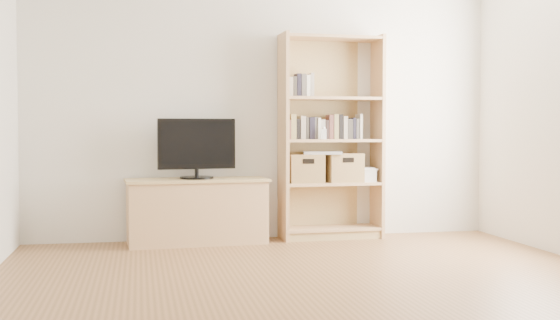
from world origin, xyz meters
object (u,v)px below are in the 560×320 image
object	(u,v)px
bookshelf	(331,137)
basket_right	(343,167)
baby_monitor	(324,134)
television	(197,148)
tv_stand	(197,212)
laptop	(322,153)
basket_left	(305,168)

from	to	relation	value
bookshelf	basket_right	xyz separation A→B (m)	(0.12, -0.00, -0.30)
baby_monitor	television	bearing A→B (deg)	-175.68
tv_stand	laptop	bearing A→B (deg)	-2.27
laptop	tv_stand	bearing A→B (deg)	-166.66
baby_monitor	basket_left	xyz separation A→B (m)	(-0.16, 0.10, -0.33)
basket_left	basket_right	world-z (taller)	basket_right
tv_stand	basket_left	size ratio (longest dim) A/B	3.82
basket_left	laptop	distance (m)	0.22
television	baby_monitor	distance (m)	1.19
television	basket_right	bearing A→B (deg)	-4.13
television	basket_left	size ratio (longest dim) A/B	2.19
basket_left	tv_stand	bearing A→B (deg)	-178.09
baby_monitor	laptop	xyz separation A→B (m)	(0.01, 0.09, -0.18)
television	basket_left	distance (m)	1.05
tv_stand	television	distance (m)	0.59
baby_monitor	basket_right	xyz separation A→B (m)	(0.22, 0.11, -0.32)
television	tv_stand	bearing A→B (deg)	0.00
television	baby_monitor	xyz separation A→B (m)	(1.19, -0.05, 0.13)
baby_monitor	tv_stand	bearing A→B (deg)	-175.68
tv_stand	bookshelf	world-z (taller)	bookshelf
basket_right	laptop	world-z (taller)	laptop
basket_right	tv_stand	bearing A→B (deg)	177.64
baby_monitor	basket_right	bearing A→B (deg)	33.32
bookshelf	laptop	bearing A→B (deg)	-168.10
bookshelf	baby_monitor	world-z (taller)	bookshelf
baby_monitor	basket_left	bearing A→B (deg)	154.82
baby_monitor	basket_left	world-z (taller)	baby_monitor
bookshelf	basket_left	xyz separation A→B (m)	(-0.26, -0.02, -0.30)
tv_stand	bookshelf	size ratio (longest dim) A/B	0.64
bookshelf	basket_left	distance (m)	0.40
television	basket_right	size ratio (longest dim) A/B	2.13
bookshelf	basket_left	bearing A→B (deg)	-178.81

